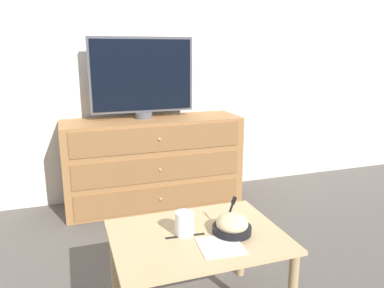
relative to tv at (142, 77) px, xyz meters
name	(u,v)px	position (x,y,z in m)	size (l,w,h in m)	color
ground_plane	(137,194)	(-0.04, 0.18, -1.07)	(12.00, 12.00, 0.00)	#56514C
wall_back	(131,48)	(-0.04, 0.20, 0.23)	(12.00, 0.05, 2.60)	silver
dresser	(154,162)	(0.06, -0.07, -0.71)	(1.46, 0.45, 0.74)	#9E6B3D
tv	(142,77)	(0.00, 0.00, 0.00)	(0.84, 0.14, 0.65)	#515156
coffee_table	(197,248)	(-0.07, -1.52, -0.70)	(0.80, 0.59, 0.45)	tan
takeout_bowl	(232,225)	(0.09, -1.56, -0.59)	(0.18, 0.18, 0.17)	black
drink_cup	(184,225)	(-0.13, -1.50, -0.58)	(0.09, 0.09, 0.11)	white
napkin	(221,246)	(-0.01, -1.66, -0.62)	(0.21, 0.21, 0.00)	silver
knife	(185,236)	(-0.13, -1.52, -0.62)	(0.19, 0.03, 0.01)	black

